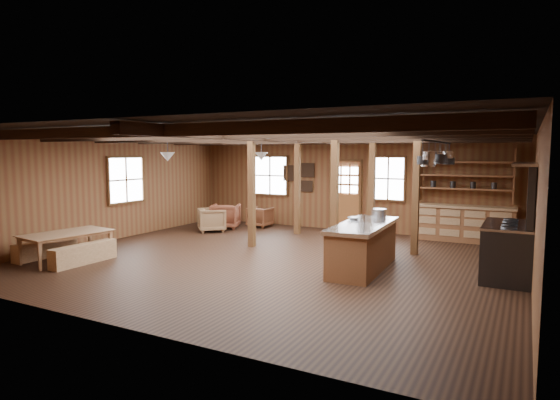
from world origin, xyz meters
name	(u,v)px	position (x,y,z in m)	size (l,w,h in m)	color
room	(275,196)	(0.00, 0.00, 1.40)	(10.04, 9.04, 2.84)	black
ceiling_joists	(279,137)	(0.00, 0.18, 2.68)	(9.80, 8.82, 0.18)	black
timber_posts	(332,191)	(0.52, 2.08, 1.40)	(3.95, 2.35, 2.80)	#4B2715
back_door	(345,201)	(0.00, 4.45, 0.88)	(1.02, 0.08, 2.15)	brown
window_back_left	(270,176)	(-2.60, 4.46, 1.60)	(1.32, 0.06, 1.32)	white
window_back_right	(388,179)	(1.30, 4.46, 1.60)	(1.02, 0.06, 1.32)	white
window_left	(126,180)	(-4.96, 0.50, 1.60)	(0.14, 1.24, 1.32)	white
notice_boards	(301,175)	(-1.50, 4.46, 1.64)	(1.08, 0.03, 0.90)	silver
back_counter	(463,219)	(3.40, 4.20, 0.60)	(2.55, 0.60, 2.45)	brown
pendant_lamps	(216,156)	(-2.25, 1.00, 2.25)	(1.86, 2.36, 0.66)	#2D2D2F
pot_rack	(439,157)	(3.36, 0.34, 2.27)	(0.41, 3.00, 0.46)	#2D2D2F
kitchen_island	(363,246)	(1.99, 0.07, 0.48)	(0.97, 2.53, 1.20)	brown
step_stool	(344,258)	(1.63, -0.04, 0.22)	(0.50, 0.35, 0.44)	brown
commercial_range	(512,243)	(4.64, 0.70, 0.68)	(0.90, 1.76, 2.17)	#2D2D2F
dining_table	(68,247)	(-3.90, -2.23, 0.31)	(1.78, 0.99, 0.63)	#936643
bench_wall	(46,249)	(-4.65, -2.23, 0.20)	(0.27, 1.46, 0.40)	brown
bench_aisle	(84,254)	(-3.40, -2.23, 0.21)	(0.29, 1.53, 0.42)	brown
armchair_a	(226,216)	(-3.40, 3.04, 0.38)	(0.81, 0.84, 0.76)	brown
armchair_b	(260,217)	(-2.59, 3.80, 0.31)	(0.67, 0.69, 0.62)	brown
armchair_c	(212,220)	(-3.42, 2.35, 0.35)	(0.75, 0.78, 0.71)	brown
counter_pot	(379,213)	(2.01, 1.07, 1.03)	(0.31, 0.31, 0.19)	silver
bowl	(354,218)	(1.65, 0.47, 0.97)	(0.25, 0.25, 0.06)	silver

